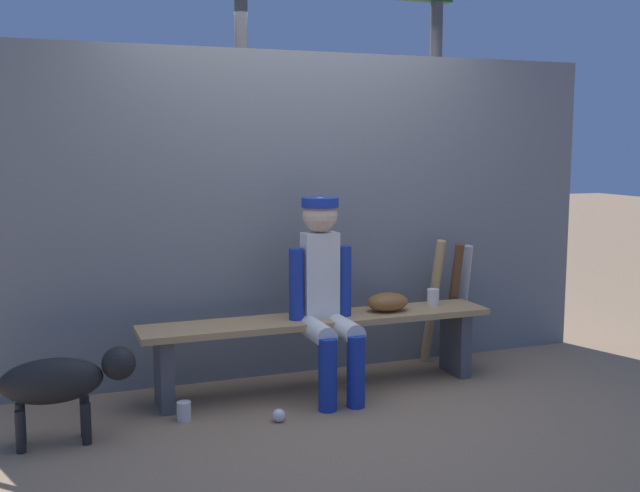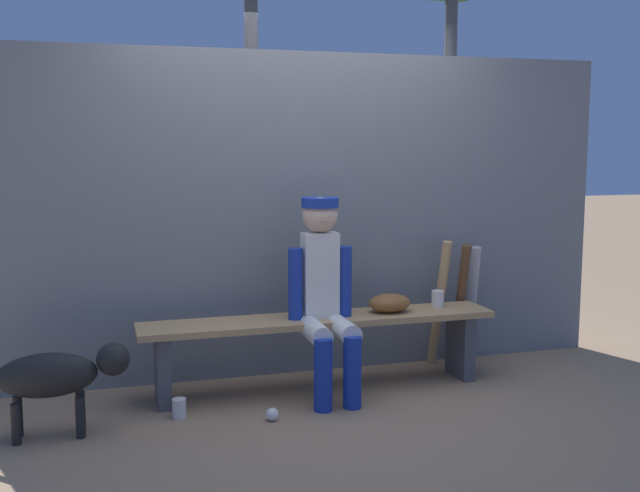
% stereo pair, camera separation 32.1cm
% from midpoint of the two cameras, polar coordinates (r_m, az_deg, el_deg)
% --- Properties ---
extents(ground_plane, '(30.00, 30.00, 0.00)m').
position_cam_midpoint_polar(ground_plane, '(4.94, -1.89, -10.68)').
color(ground_plane, '#937556').
extents(chainlink_fence, '(4.39, 0.03, 2.15)m').
position_cam_midpoint_polar(chainlink_fence, '(5.10, -3.43, 2.29)').
color(chainlink_fence, slate).
rests_on(chainlink_fence, ground_plane).
extents(dugout_bench, '(2.27, 0.36, 0.47)m').
position_cam_midpoint_polar(dugout_bench, '(4.84, -1.91, -6.59)').
color(dugout_bench, tan).
rests_on(dugout_bench, ground_plane).
extents(player_seated, '(0.41, 0.55, 1.23)m').
position_cam_midpoint_polar(player_seated, '(4.67, -1.55, -3.29)').
color(player_seated, silver).
rests_on(player_seated, ground_plane).
extents(baseball_glove, '(0.28, 0.20, 0.12)m').
position_cam_midpoint_polar(baseball_glove, '(4.96, 3.24, -4.22)').
color(baseball_glove, brown).
rests_on(baseball_glove, dugout_bench).
extents(bat_wood_tan, '(0.11, 0.23, 0.90)m').
position_cam_midpoint_polar(bat_wood_tan, '(5.41, 6.76, -4.18)').
color(bat_wood_tan, tan).
rests_on(bat_wood_tan, ground_plane).
extents(bat_wood_dark, '(0.07, 0.24, 0.87)m').
position_cam_midpoint_polar(bat_wood_dark, '(5.47, 8.24, -4.21)').
color(bat_wood_dark, brown).
rests_on(bat_wood_dark, ground_plane).
extents(bat_aluminum_silver, '(0.09, 0.22, 0.84)m').
position_cam_midpoint_polar(bat_aluminum_silver, '(5.60, 9.06, -4.10)').
color(bat_aluminum_silver, '#B7B7BC').
rests_on(bat_aluminum_silver, ground_plane).
extents(baseball, '(0.07, 0.07, 0.07)m').
position_cam_midpoint_polar(baseball, '(4.40, -5.23, -12.53)').
color(baseball, white).
rests_on(baseball, ground_plane).
extents(cup_on_ground, '(0.08, 0.08, 0.11)m').
position_cam_midpoint_polar(cup_on_ground, '(4.49, -12.22, -12.02)').
color(cup_on_ground, silver).
rests_on(cup_on_ground, ground_plane).
extents(cup_on_bench, '(0.08, 0.08, 0.11)m').
position_cam_midpoint_polar(cup_on_bench, '(5.17, 6.71, -3.82)').
color(cup_on_bench, silver).
rests_on(cup_on_bench, dugout_bench).
extents(dog, '(0.84, 0.20, 0.49)m').
position_cam_midpoint_polar(dog, '(4.27, -20.76, -9.42)').
color(dog, black).
rests_on(dog, ground_plane).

